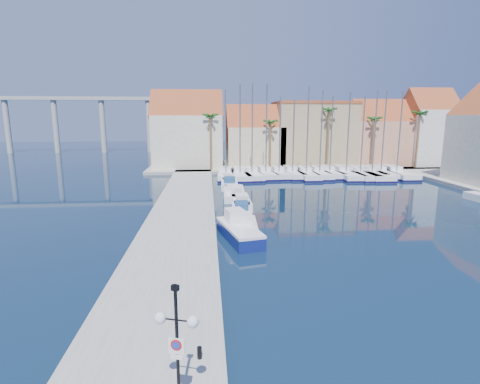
{
  "coord_description": "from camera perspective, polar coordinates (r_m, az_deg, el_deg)",
  "views": [
    {
      "loc": [
        -6.54,
        -20.76,
        9.2
      ],
      "look_at": [
        -3.87,
        10.11,
        3.0
      ],
      "focal_mm": 28.0,
      "sensor_mm": 36.0,
      "label": 1
    }
  ],
  "objects": [
    {
      "name": "sailboat_9",
      "position": [
        61.26,
        15.65,
        2.79
      ],
      "size": [
        3.62,
        12.05,
        12.98
      ],
      "rotation": [
        0.0,
        0.0,
        -0.04
      ],
      "color": "white",
      "rests_on": "ground"
    },
    {
      "name": "sailboat_7",
      "position": [
        59.97,
        11.89,
        2.83
      ],
      "size": [
        2.88,
        9.51,
        13.21
      ],
      "rotation": [
        0.0,
        0.0,
        -0.04
      ],
      "color": "white",
      "rests_on": "ground"
    },
    {
      "name": "lamp_post",
      "position": [
        11.75,
        -9.64,
        -19.85
      ],
      "size": [
        1.33,
        0.66,
        4.04
      ],
      "rotation": [
        0.0,
        0.0,
        -0.3
      ],
      "color": "black",
      "rests_on": "quay_west"
    },
    {
      "name": "palm_2",
      "position": [
        66.04,
        13.46,
        11.72
      ],
      "size": [
        2.6,
        2.6,
        11.15
      ],
      "color": "brown",
      "rests_on": "shore_north"
    },
    {
      "name": "sailboat_11",
      "position": [
        62.09,
        19.23,
        2.69
      ],
      "size": [
        3.59,
        11.95,
        13.16
      ],
      "rotation": [
        0.0,
        0.0,
        -0.04
      ],
      "color": "white",
      "rests_on": "ground"
    },
    {
      "name": "motorboat_west_0",
      "position": [
        30.3,
        1.06,
        -5.35
      ],
      "size": [
        1.89,
        5.11,
        1.4
      ],
      "rotation": [
        0.0,
        0.0,
        -0.06
      ],
      "color": "white",
      "rests_on": "ground"
    },
    {
      "name": "bollard",
      "position": [
        14.99,
        -6.19,
        -23.17
      ],
      "size": [
        0.18,
        0.18,
        0.45
      ],
      "primitive_type": "cylinder",
      "color": "black",
      "rests_on": "quay_west"
    },
    {
      "name": "building_1",
      "position": [
        68.41,
        2.26,
        8.04
      ],
      "size": [
        10.3,
        8.0,
        11.0
      ],
      "color": "tan",
      "rests_on": "shore_north"
    },
    {
      "name": "building_0",
      "position": [
        67.9,
        -7.96,
        8.95
      ],
      "size": [
        12.3,
        9.0,
        13.5
      ],
      "color": "beige",
      "rests_on": "shore_north"
    },
    {
      "name": "sailboat_1",
      "position": [
        57.49,
        -0.07,
        2.72
      ],
      "size": [
        3.07,
        9.87,
        13.87
      ],
      "rotation": [
        0.0,
        0.0,
        0.05
      ],
      "color": "white",
      "rests_on": "ground"
    },
    {
      "name": "palm_3",
      "position": [
        68.95,
        19.83,
        10.17
      ],
      "size": [
        2.6,
        2.6,
        9.65
      ],
      "color": "brown",
      "rests_on": "shore_north"
    },
    {
      "name": "building_3",
      "position": [
        74.82,
        20.21,
        8.07
      ],
      "size": [
        10.3,
        8.0,
        12.0
      ],
      "color": "tan",
      "rests_on": "shore_north"
    },
    {
      "name": "palm_1",
      "position": [
        63.65,
        4.67,
        10.32
      ],
      "size": [
        2.6,
        2.6,
        9.15
      ],
      "color": "brown",
      "rests_on": "shore_north"
    },
    {
      "name": "ground",
      "position": [
        23.63,
        11.79,
        -11.85
      ],
      "size": [
        260.0,
        260.0,
        0.0
      ],
      "primitive_type": "plane",
      "color": "black",
      "rests_on": "ground"
    },
    {
      "name": "viaduct",
      "position": [
        107.8,
        -22.95,
        11.0
      ],
      "size": [
        48.0,
        2.2,
        14.45
      ],
      "color": "#9E9E99",
      "rests_on": "ground"
    },
    {
      "name": "building_4",
      "position": [
        78.14,
        26.63,
        8.5
      ],
      "size": [
        8.3,
        8.0,
        14.0
      ],
      "color": "silver",
      "rests_on": "shore_north"
    },
    {
      "name": "sailboat_8",
      "position": [
        60.97,
        13.29,
        2.9
      ],
      "size": [
        3.24,
        9.45,
        12.38
      ],
      "rotation": [
        0.0,
        0.0,
        0.09
      ],
      "color": "white",
      "rests_on": "ground"
    },
    {
      "name": "sailboat_13",
      "position": [
        64.07,
        22.48,
        2.72
      ],
      "size": [
        3.04,
        11.0,
        13.12
      ],
      "rotation": [
        0.0,
        0.0,
        -0.01
      ],
      "color": "white",
      "rests_on": "ground"
    },
    {
      "name": "motorboat_west_1",
      "position": [
        35.65,
        0.23,
        -2.79
      ],
      "size": [
        2.14,
        5.64,
        1.4
      ],
      "rotation": [
        0.0,
        0.0,
        -0.07
      ],
      "color": "white",
      "rests_on": "ground"
    },
    {
      "name": "sailboat_3",
      "position": [
        58.68,
        3.84,
        2.89
      ],
      "size": [
        3.02,
        9.24,
        14.03
      ],
      "rotation": [
        0.0,
        0.0,
        0.07
      ],
      "color": "white",
      "rests_on": "ground"
    },
    {
      "name": "palm_0",
      "position": [
        62.76,
        -4.54,
        11.17
      ],
      "size": [
        2.6,
        2.6,
        10.15
      ],
      "color": "brown",
      "rests_on": "shore_north"
    },
    {
      "name": "sailboat_4",
      "position": [
        58.9,
        5.86,
        2.87
      ],
      "size": [
        2.64,
        8.64,
        12.23
      ],
      "rotation": [
        0.0,
        0.0,
        0.04
      ],
      "color": "white",
      "rests_on": "ground"
    },
    {
      "name": "fishing_boat",
      "position": [
        28.82,
        -0.19,
        -5.83
      ],
      "size": [
        3.33,
        6.35,
        2.12
      ],
      "rotation": [
        0.0,
        0.0,
        0.23
      ],
      "color": "navy",
      "rests_on": "ground"
    },
    {
      "name": "shore_north",
      "position": [
        71.29,
        8.53,
        3.98
      ],
      "size": [
        54.0,
        16.0,
        0.5
      ],
      "primitive_type": "cube",
      "color": "gray",
      "rests_on": "ground"
    },
    {
      "name": "motorboat_west_5",
      "position": [
        53.59,
        -1.98,
        1.97
      ],
      "size": [
        2.08,
        5.17,
        1.4
      ],
      "rotation": [
        0.0,
        0.0,
        0.09
      ],
      "color": "white",
      "rests_on": "ground"
    },
    {
      "name": "building_2",
      "position": [
        71.54,
        11.04,
        8.75
      ],
      "size": [
        14.2,
        10.2,
        11.5
      ],
      "color": "tan",
      "rests_on": "shore_north"
    },
    {
      "name": "motorboat_west_2",
      "position": [
        39.16,
        0.22,
        -1.51
      ],
      "size": [
        1.79,
        5.52,
        1.4
      ],
      "rotation": [
        0.0,
        0.0,
        0.01
      ],
      "color": "white",
      "rests_on": "ground"
    },
    {
      "name": "quay_west",
      "position": [
        35.5,
        -8.77,
        -3.42
      ],
      "size": [
        6.0,
        77.0,
        0.5
      ],
      "primitive_type": "cube",
      "color": "gray",
      "rests_on": "ground"
    },
    {
      "name": "sailboat_6",
      "position": [
        59.03,
        9.9,
        2.77
      ],
      "size": [
        2.63,
        9.95,
        13.78
      ],
      "rotation": [
        0.0,
        0.0,
        -0.0
      ],
      "color": "white",
      "rests_on": "ground"
    },
    {
      "name": "motorboat_west_3",
      "position": [
        43.82,
        -0.91,
        -0.13
      ],
      "size": [
        2.68,
        7.49,
        1.4
      ],
      "rotation": [
        0.0,
        0.0,
        -0.04
      ],
      "color": "white",
      "rests_on": "ground"
    },
    {
      "name": "sailboat_12",
      "position": [
        63.52,
        20.47,
        2.81
      ],
      "size": [
        3.04,
        9.93,
        13.16
      ],
      "rotation": [
        0.0,
        0.0,
        -0.05
      ],
      "color": "white",
      "rests_on": "ground"
    },
    {
      "name": "motorboat_west_4",
      "position": [
        50.2,
        -1.63,
        1.34
      ],
      "size": [
        2.42,
        6.75,
        1.4
      ],
      "rotation": [
        0.0,
        0.0,
        -0.04
      ],
      "color": "white",
      "rests_on": "ground"
    },
    {
      "name": "sailboat_0",
      "position": [
        57.43,
        -2.16,
        2.71
      ],
      "size": [
        2.85,
        8.97,
        13.17
      ],
      "rotation": [
        0.0,
        0.0,
        -0.06
      ],
      "color": "white",
      "rests_on": "ground"
    },
    {
      "name": "sailboat_5",
      "position": [
        59.48,
        7.86,
        2.88
      ],
      "size": [
        2.95,
        9.34,
        11.76
      ],
      "rotation": [
        0.0,
        0.0,
        0.06
      ],
      "color": "white",
      "rests_on": "ground"
    },
    {
      "name": "sailboat_10",
      "position": [
        61.38,
        17.6,
        2.7
      ],
      "size": [
        3.26,
        11.37,
        12.4
      ],
      "rotation": [
        0.0,
        0.0,
        0.02
      ],
      "color": "white",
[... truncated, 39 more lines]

